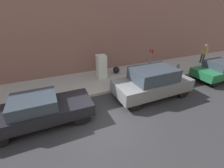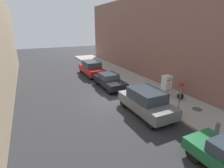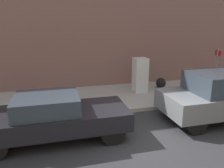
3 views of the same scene
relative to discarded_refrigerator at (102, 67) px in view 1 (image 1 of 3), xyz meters
The scene contains 12 objects.
ground_plane 4.82m from the discarded_refrigerator, 18.12° to the right, with size 80.00×80.00×0.00m, color #28282B.
sidewalk_slab 1.76m from the discarded_refrigerator, 78.74° to the right, with size 3.71×44.00×0.16m, color #9E998E.
building_facade_near 4.57m from the discarded_refrigerator, 149.40° to the right, with size 1.84×39.60×9.10m, color #7F564C.
discarded_refrigerator is the anchor object (origin of this frame).
manhole_cover 3.30m from the discarded_refrigerator, 90.98° to the left, with size 0.70×0.70×0.02m, color #47443F.
street_sign_post 3.43m from the discarded_refrigerator, 61.93° to the left, with size 0.36×0.07×2.22m.
fire_hydrant 6.01m from the discarded_refrigerator, 74.51° to the left, with size 0.22×0.22×0.77m.
trash_bag 1.49m from the discarded_refrigerator, 104.14° to the left, with size 0.52×0.52×0.52m, color black.
pedestrian_walking_far 9.82m from the discarded_refrigerator, 86.41° to the left, with size 0.51×0.23×1.75m.
parked_sedan_dark 5.41m from the discarded_refrigerator, 50.18° to the right, with size 1.78×4.39×1.41m.
parked_suv_gray 3.93m from the discarded_refrigerator, 28.17° to the left, with size 1.98×4.50×1.76m.
parked_sedan_green 8.73m from the discarded_refrigerator, 66.63° to the left, with size 1.79×4.38×1.42m.
Camera 1 is at (5.16, -1.96, 4.67)m, focal length 24.00 mm.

